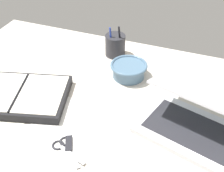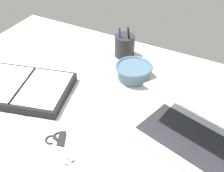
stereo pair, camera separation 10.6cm
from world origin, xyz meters
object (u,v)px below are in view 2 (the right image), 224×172
bowl (134,71)px  pen_cup (125,46)px  scissors (57,141)px  laptop (198,128)px  planner (24,88)px

bowl → pen_cup: pen_cup is taller
bowl → pen_cup: bearing=128.5°
pen_cup → scissors: pen_cup is taller
laptop → pen_cup: size_ratio=2.88×
pen_cup → scissors: bearing=-85.9°
planner → scissors: bearing=-45.0°
bowl → scissors: bowl is taller
laptop → bowl: (-30.48, 20.07, -1.71)cm
scissors → laptop: bearing=61.5°
bowl → planner: bearing=-139.5°
bowl → scissors: size_ratio=1.14×
pen_cup → scissors: (3.88, -54.42, -4.36)cm
laptop → planner: (-62.11, -6.94, -3.20)cm
planner → scissors: planner is taller
laptop → bowl: 36.53cm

